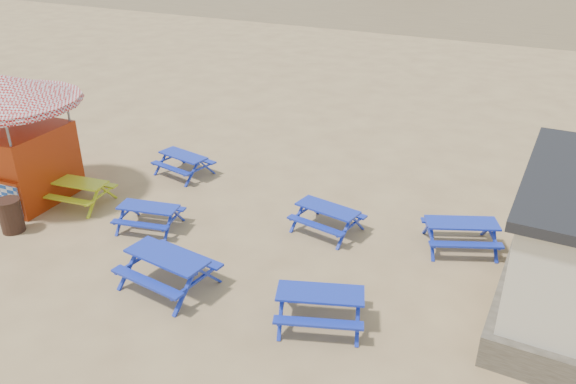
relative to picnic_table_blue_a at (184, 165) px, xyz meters
The scene contains 10 objects.
ground 4.59m from the picnic_table_blue_a, 38.76° to the right, with size 400.00×400.00×0.00m, color tan.
picnic_table_blue_a is the anchor object (origin of this frame).
picnic_table_blue_b 5.86m from the picnic_table_blue_a, 11.77° to the right, with size 1.90×1.62×0.72m.
picnic_table_blue_c 9.12m from the picnic_table_blue_a, ahead, with size 2.25×2.08×0.76m.
picnic_table_blue_d 3.61m from the picnic_table_blue_a, 67.47° to the right, with size 1.88×1.65×0.68m.
picnic_table_blue_e 6.33m from the picnic_table_blue_a, 55.75° to the right, with size 2.14×1.79×0.84m.
picnic_table_blue_f 8.62m from the picnic_table_blue_a, 33.57° to the right, with size 2.22×2.02×0.76m.
picnic_table_yellow 3.50m from the picnic_table_blue_a, 114.21° to the right, with size 1.99×1.70×0.75m.
ice_cream_kiosk 5.24m from the picnic_table_blue_a, 132.05° to the right, with size 4.61×4.61×3.78m.
litter_bin 5.51m from the picnic_table_blue_a, 109.26° to the right, with size 0.64×0.64×0.94m.
Camera 1 is at (7.46, -10.58, 7.71)m, focal length 35.00 mm.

